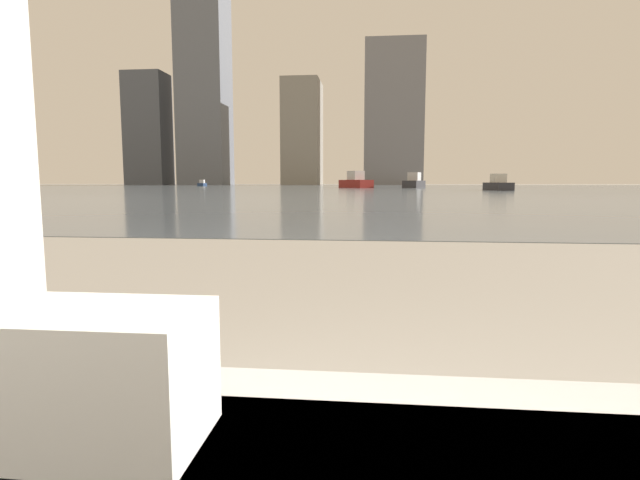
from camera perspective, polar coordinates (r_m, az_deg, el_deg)
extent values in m
cube|color=white|center=(0.69, -25.05, -18.56)|extent=(0.28, 0.16, 0.04)
cube|color=white|center=(0.67, -25.23, -15.45)|extent=(0.28, 0.16, 0.04)
cube|color=white|center=(0.66, -25.41, -12.21)|extent=(0.28, 0.16, 0.04)
cube|color=white|center=(0.65, -25.59, -8.84)|extent=(0.28, 0.16, 0.04)
cube|color=slate|center=(61.78, 5.97, 5.93)|extent=(180.00, 110.00, 0.01)
cube|color=maroon|center=(63.80, 4.09, 6.43)|extent=(4.60, 5.83, 0.99)
cube|color=silver|center=(63.81, 4.10, 7.38)|extent=(2.31, 2.54, 1.13)
cube|color=#2D2D33|center=(63.96, 10.70, 6.29)|extent=(3.27, 5.42, 0.90)
cube|color=silver|center=(63.96, 10.72, 7.15)|extent=(1.82, 2.23, 1.03)
cube|color=#2D2D33|center=(48.00, 19.67, 5.79)|extent=(1.91, 4.12, 0.69)
cube|color=silver|center=(47.99, 19.71, 6.67)|extent=(1.19, 1.61, 0.79)
cube|color=navy|center=(87.45, -13.31, 6.18)|extent=(1.30, 2.98, 0.51)
cube|color=silver|center=(87.45, -13.32, 6.53)|extent=(0.83, 1.15, 0.58)
cube|color=#4C515B|center=(130.28, -19.06, 11.85)|extent=(9.50, 7.74, 26.57)
cube|color=slate|center=(130.88, -13.34, 24.67)|extent=(10.96, 10.37, 83.05)
cube|color=gray|center=(119.45, -2.00, 12.07)|extent=(8.39, 12.79, 23.91)
cube|color=slate|center=(118.87, 8.44, 14.11)|extent=(13.38, 6.70, 32.51)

